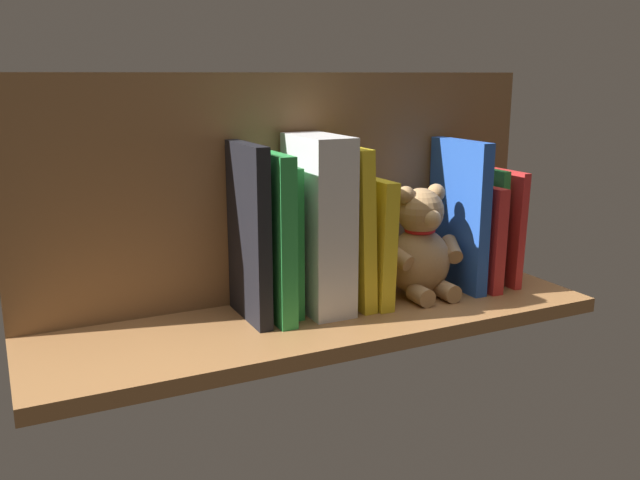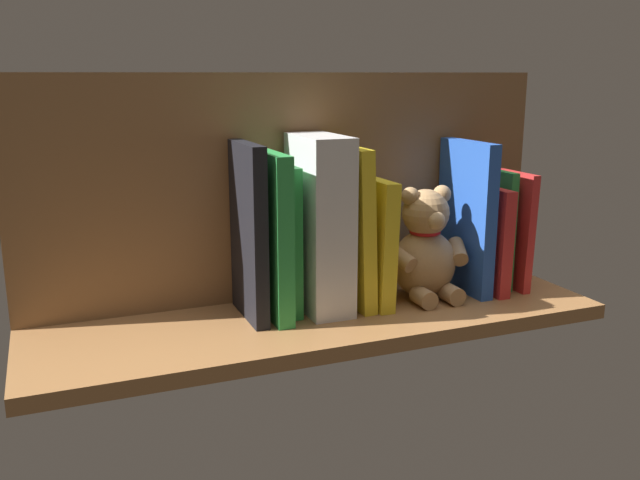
# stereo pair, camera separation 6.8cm
# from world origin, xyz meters

# --- Properties ---
(ground_plane) EXTENTS (0.85, 0.25, 0.02)m
(ground_plane) POSITION_xyz_m (0.00, 0.00, -0.01)
(ground_plane) COLOR #9E6B3D
(shelf_back_panel) EXTENTS (0.85, 0.02, 0.35)m
(shelf_back_panel) POSITION_xyz_m (0.00, -0.10, 0.17)
(shelf_back_panel) COLOR brown
(shelf_back_panel) RESTS_ON ground_plane
(book_0) EXTENTS (0.02, 0.13, 0.19)m
(book_0) POSITION_xyz_m (-0.35, -0.03, 0.10)
(book_0) COLOR red
(book_0) RESTS_ON ground_plane
(book_1) EXTENTS (0.01, 0.11, 0.20)m
(book_1) POSITION_xyz_m (-0.32, -0.04, 0.10)
(book_1) COLOR green
(book_1) RESTS_ON ground_plane
(book_2) EXTENTS (0.02, 0.14, 0.17)m
(book_2) POSITION_xyz_m (-0.30, -0.02, 0.09)
(book_2) COLOR red
(book_2) RESTS_ON ground_plane
(book_3) EXTENTS (0.02, 0.14, 0.24)m
(book_3) POSITION_xyz_m (-0.26, -0.02, 0.12)
(book_3) COLOR blue
(book_3) RESTS_ON ground_plane
(teddy_bear) EXTENTS (0.14, 0.11, 0.18)m
(teddy_bear) POSITION_xyz_m (-0.18, -0.01, 0.08)
(teddy_bear) COLOR tan
(teddy_bear) RESTS_ON ground_plane
(book_4) EXTENTS (0.03, 0.14, 0.20)m
(book_4) POSITION_xyz_m (-0.09, -0.03, 0.10)
(book_4) COLOR yellow
(book_4) RESTS_ON ground_plane
(book_5) EXTENTS (0.03, 0.13, 0.24)m
(book_5) POSITION_xyz_m (-0.06, -0.03, 0.12)
(book_5) COLOR yellow
(book_5) RESTS_ON ground_plane
(dictionary_thick_white) EXTENTS (0.06, 0.13, 0.26)m
(dictionary_thick_white) POSITION_xyz_m (-0.01, -0.03, 0.13)
(dictionary_thick_white) COLOR silver
(dictionary_thick_white) RESTS_ON ground_plane
(book_6) EXTENTS (0.01, 0.11, 0.22)m
(book_6) POSITION_xyz_m (0.04, -0.04, 0.11)
(book_6) COLOR green
(book_6) RESTS_ON ground_plane
(book_7) EXTENTS (0.02, 0.14, 0.24)m
(book_7) POSITION_xyz_m (0.07, -0.02, 0.12)
(book_7) COLOR green
(book_7) RESTS_ON ground_plane
(book_8) EXTENTS (0.02, 0.13, 0.25)m
(book_8) POSITION_xyz_m (0.10, -0.03, 0.13)
(book_8) COLOR black
(book_8) RESTS_ON ground_plane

